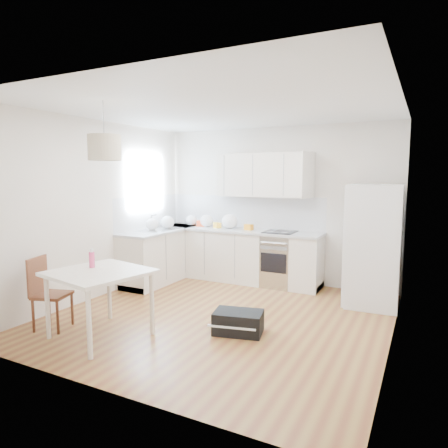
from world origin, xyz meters
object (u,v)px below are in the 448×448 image
dining_table (99,278)px  dining_chair (52,293)px  gym_bag (238,322)px  refrigerator (375,245)px

dining_table → dining_chair: size_ratio=1.32×
dining_chair → gym_bag: (2.08, 0.90, -0.31)m
dining_table → gym_bag: bearing=42.1°
refrigerator → dining_table: (-2.67, -2.70, -0.18)m
refrigerator → dining_table: size_ratio=1.50×
refrigerator → dining_table: bearing=-137.0°
dining_table → dining_chair: bearing=-161.6°
dining_table → dining_chair: 0.75m
dining_table → gym_bag: (1.38, 0.82, -0.56)m
dining_table → gym_bag: dining_table is taller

